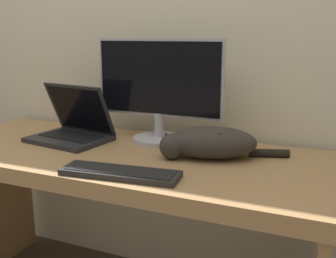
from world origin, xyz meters
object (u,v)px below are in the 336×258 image
object	(u,v)px
monitor	(159,89)
external_keyboard	(120,173)
laptop	(73,129)
cat	(209,142)

from	to	relation	value
monitor	external_keyboard	xyz separation A→B (m)	(0.06, -0.45, -0.22)
laptop	external_keyboard	world-z (taller)	laptop
monitor	laptop	xyz separation A→B (m)	(-0.36, -0.13, -0.18)
monitor	cat	bearing A→B (deg)	-28.30
external_keyboard	cat	xyz separation A→B (m)	(0.22, 0.30, 0.05)
monitor	laptop	size ratio (longest dim) A/B	1.57
external_keyboard	cat	distance (m)	0.38
laptop	monitor	bearing A→B (deg)	28.23
cat	laptop	bearing A→B (deg)	160.59
monitor	cat	world-z (taller)	monitor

